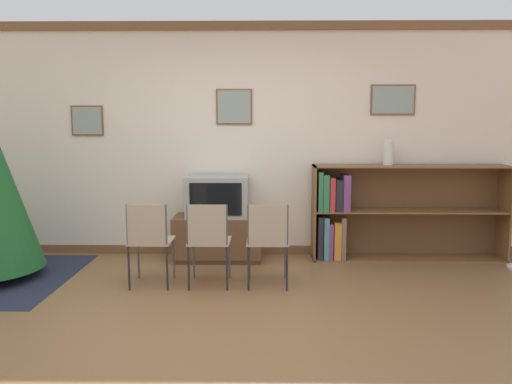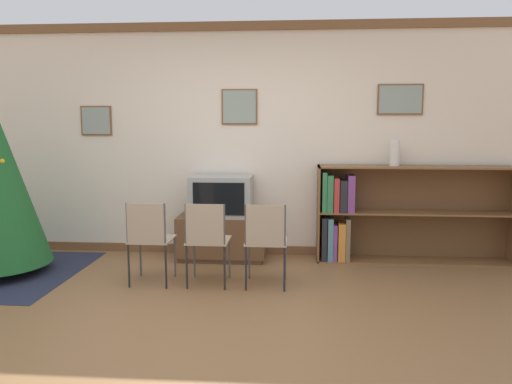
{
  "view_description": "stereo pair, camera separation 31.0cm",
  "coord_description": "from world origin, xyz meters",
  "px_view_note": "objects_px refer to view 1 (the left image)",
  "views": [
    {
      "loc": [
        0.3,
        -3.72,
        1.57
      ],
      "look_at": [
        0.23,
        1.17,
        0.88
      ],
      "focal_mm": 35.0,
      "sensor_mm": 36.0,
      "label": 1
    },
    {
      "loc": [
        0.61,
        -3.7,
        1.57
      ],
      "look_at": [
        0.23,
        1.17,
        0.88
      ],
      "focal_mm": 35.0,
      "sensor_mm": 36.0,
      "label": 2
    }
  ],
  "objects_px": {
    "television": "(218,196)",
    "folding_chair_right": "(268,239)",
    "folding_chair_center": "(208,239)",
    "tv_console": "(218,238)",
    "vase": "(388,152)",
    "bookshelf": "(375,213)",
    "folding_chair_left": "(149,239)"
  },
  "relations": [
    {
      "from": "television",
      "to": "folding_chair_right",
      "type": "relative_size",
      "value": 0.84
    },
    {
      "from": "television",
      "to": "folding_chair_center",
      "type": "xyz_separation_m",
      "value": [
        -0.0,
        -0.97,
        -0.26
      ]
    },
    {
      "from": "tv_console",
      "to": "vase",
      "type": "relative_size",
      "value": 3.48
    },
    {
      "from": "folding_chair_right",
      "to": "bookshelf",
      "type": "distance_m",
      "value": 1.63
    },
    {
      "from": "folding_chair_left",
      "to": "vase",
      "type": "bearing_deg",
      "value": 23.46
    },
    {
      "from": "television",
      "to": "folding_chair_left",
      "type": "bearing_deg",
      "value": -119.96
    },
    {
      "from": "bookshelf",
      "to": "television",
      "type": "bearing_deg",
      "value": -177.4
    },
    {
      "from": "vase",
      "to": "bookshelf",
      "type": "bearing_deg",
      "value": -167.44
    },
    {
      "from": "folding_chair_center",
      "to": "vase",
      "type": "relative_size",
      "value": 2.86
    },
    {
      "from": "folding_chair_left",
      "to": "folding_chair_center",
      "type": "distance_m",
      "value": 0.56
    },
    {
      "from": "folding_chair_right",
      "to": "bookshelf",
      "type": "xyz_separation_m",
      "value": [
        1.25,
        1.06,
        0.06
      ]
    },
    {
      "from": "television",
      "to": "folding_chair_right",
      "type": "height_order",
      "value": "television"
    },
    {
      "from": "folding_chair_center",
      "to": "folding_chair_right",
      "type": "distance_m",
      "value": 0.56
    },
    {
      "from": "tv_console",
      "to": "vase",
      "type": "bearing_deg",
      "value": 3.19
    },
    {
      "from": "folding_chair_center",
      "to": "folding_chair_right",
      "type": "bearing_deg",
      "value": 0.0
    },
    {
      "from": "folding_chair_left",
      "to": "tv_console",
      "type": "bearing_deg",
      "value": 60.1
    },
    {
      "from": "folding_chair_left",
      "to": "folding_chair_right",
      "type": "height_order",
      "value": "same"
    },
    {
      "from": "folding_chair_right",
      "to": "vase",
      "type": "bearing_deg",
      "value": 38.24
    },
    {
      "from": "tv_console",
      "to": "folding_chair_left",
      "type": "relative_size",
      "value": 1.22
    },
    {
      "from": "bookshelf",
      "to": "vase",
      "type": "distance_m",
      "value": 0.71
    },
    {
      "from": "tv_console",
      "to": "bookshelf",
      "type": "bearing_deg",
      "value": 2.52
    },
    {
      "from": "television",
      "to": "folding_chair_left",
      "type": "relative_size",
      "value": 0.84
    },
    {
      "from": "folding_chair_left",
      "to": "folding_chair_right",
      "type": "xyz_separation_m",
      "value": [
        1.12,
        0.0,
        0.0
      ]
    },
    {
      "from": "tv_console",
      "to": "folding_chair_left",
      "type": "height_order",
      "value": "folding_chair_left"
    },
    {
      "from": "television",
      "to": "folding_chair_center",
      "type": "bearing_deg",
      "value": -90.0
    },
    {
      "from": "folding_chair_center",
      "to": "bookshelf",
      "type": "xyz_separation_m",
      "value": [
        1.81,
        1.06,
        0.06
      ]
    },
    {
      "from": "tv_console",
      "to": "folding_chair_right",
      "type": "bearing_deg",
      "value": -60.1
    },
    {
      "from": "television",
      "to": "folding_chair_right",
      "type": "bearing_deg",
      "value": -60.04
    },
    {
      "from": "folding_chair_left",
      "to": "folding_chair_center",
      "type": "xyz_separation_m",
      "value": [
        0.56,
        0.0,
        0.0
      ]
    },
    {
      "from": "television",
      "to": "vase",
      "type": "xyz_separation_m",
      "value": [
        1.94,
        0.11,
        0.49
      ]
    },
    {
      "from": "tv_console",
      "to": "television",
      "type": "bearing_deg",
      "value": -90.0
    },
    {
      "from": "folding_chair_left",
      "to": "folding_chair_right",
      "type": "distance_m",
      "value": 1.12
    }
  ]
}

